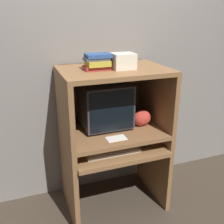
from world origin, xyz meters
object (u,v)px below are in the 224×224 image
object	(u,v)px
keyboard	(112,151)
snack_bag	(141,118)
book_stack	(97,62)
storage_box	(123,61)
crt_monitor	(105,105)
mouse	(145,145)

from	to	relation	value
keyboard	snack_bag	distance (m)	0.41
book_stack	keyboard	bearing A→B (deg)	-62.94
snack_bag	book_stack	bearing A→B (deg)	179.57
storage_box	keyboard	bearing A→B (deg)	-140.95
crt_monitor	snack_bag	distance (m)	0.36
keyboard	snack_bag	size ratio (longest dim) A/B	2.64
crt_monitor	mouse	size ratio (longest dim) A/B	5.77
crt_monitor	book_stack	distance (m)	0.42
snack_bag	mouse	bearing A→B (deg)	-101.35
crt_monitor	book_stack	world-z (taller)	book_stack
crt_monitor	book_stack	bearing A→B (deg)	-133.62
crt_monitor	storage_box	bearing A→B (deg)	-50.33
storage_box	mouse	bearing A→B (deg)	-34.19
mouse	snack_bag	bearing A→B (deg)	78.65
keyboard	book_stack	distance (m)	0.75
crt_monitor	storage_box	distance (m)	0.44
keyboard	mouse	xyz separation A→B (m)	(0.30, -0.01, 0.00)
book_stack	storage_box	world-z (taller)	book_stack
book_stack	mouse	bearing A→B (deg)	-21.97
mouse	snack_bag	world-z (taller)	snack_bag
mouse	storage_box	world-z (taller)	storage_box
keyboard	mouse	size ratio (longest dim) A/B	6.44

